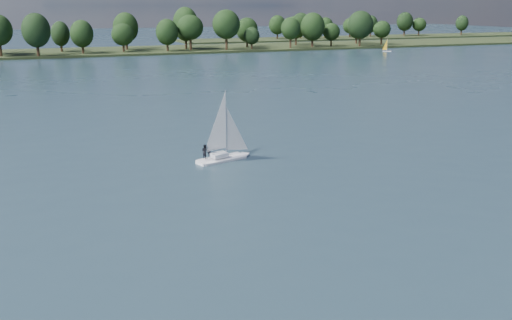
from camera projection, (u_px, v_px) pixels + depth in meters
The scene contains 6 objects.
ground at pixel (136, 97), 109.49m from camera, with size 700.00×700.00×0.00m, color #233342.
far_shore at pixel (81, 53), 209.84m from camera, with size 660.00×40.00×1.50m, color black.
far_shore_back at pixel (377, 38), 310.25m from camera, with size 220.00×30.00×1.40m, color black.
sailboat at pixel (221, 141), 63.75m from camera, with size 6.57×3.55×8.33m.
dinghy_orange at pixel (387, 48), 217.42m from camera, with size 3.38×2.64×5.08m.
treeline at pixel (44, 32), 199.66m from camera, with size 562.50×74.08×17.57m.
Camera 1 is at (-19.07, -9.63, 16.93)m, focal length 40.00 mm.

